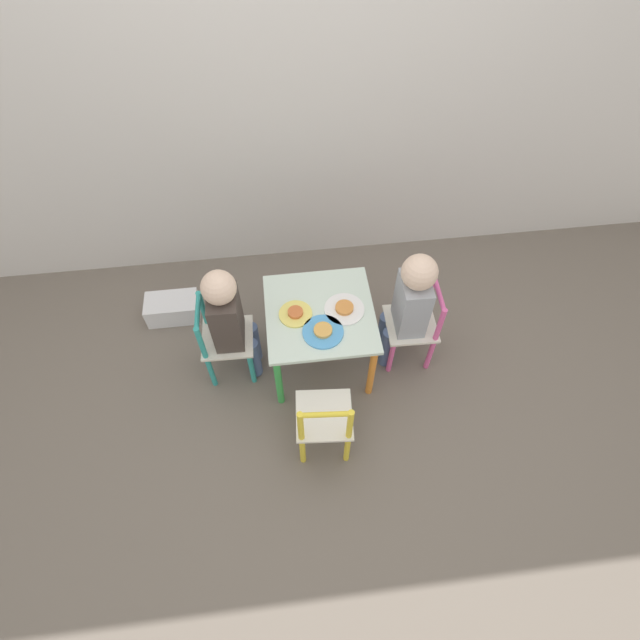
% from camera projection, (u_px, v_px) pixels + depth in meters
% --- Properties ---
extents(ground_plane, '(6.00, 6.00, 0.00)m').
position_uv_depth(ground_plane, '(320.00, 358.00, 2.81)').
color(ground_plane, '#6B6056').
extents(house_wall, '(6.00, 0.06, 2.60)m').
position_uv_depth(house_wall, '(297.00, 46.00, 2.26)').
color(house_wall, silver).
rests_on(house_wall, ground_plane).
extents(kids_table, '(0.54, 0.54, 0.44)m').
position_uv_depth(kids_table, '(320.00, 320.00, 2.51)').
color(kids_table, silver).
rests_on(kids_table, ground_plane).
extents(chair_teal, '(0.27, 0.27, 0.53)m').
position_uv_depth(chair_teal, '(224.00, 340.00, 2.57)').
color(chair_teal, silver).
rests_on(chair_teal, ground_plane).
extents(chair_pink, '(0.27, 0.27, 0.53)m').
position_uv_depth(chair_pink, '(414.00, 325.00, 2.62)').
color(chair_pink, silver).
rests_on(chair_pink, ground_plane).
extents(chair_yellow, '(0.28, 0.28, 0.53)m').
position_uv_depth(chair_yellow, '(324.00, 422.00, 2.31)').
color(chair_yellow, silver).
rests_on(chair_yellow, ground_plane).
extents(child_left, '(0.22, 0.20, 0.76)m').
position_uv_depth(child_left, '(230.00, 317.00, 2.41)').
color(child_left, '#4C608E').
rests_on(child_left, ground_plane).
extents(child_right, '(0.22, 0.20, 0.77)m').
position_uv_depth(child_right, '(409.00, 302.00, 2.45)').
color(child_right, '#4C608E').
rests_on(child_right, ground_plane).
extents(plate_left, '(0.16, 0.16, 0.03)m').
position_uv_depth(plate_left, '(296.00, 314.00, 2.44)').
color(plate_left, '#EADB66').
rests_on(plate_left, kids_table).
extents(plate_right, '(0.20, 0.20, 0.03)m').
position_uv_depth(plate_right, '(344.00, 309.00, 2.46)').
color(plate_right, white).
rests_on(plate_right, kids_table).
extents(plate_front, '(0.20, 0.20, 0.03)m').
position_uv_depth(plate_front, '(323.00, 331.00, 2.38)').
color(plate_front, '#4C9EE0').
rests_on(plate_front, kids_table).
extents(storage_bin, '(0.30, 0.17, 0.14)m').
position_uv_depth(storage_bin, '(173.00, 308.00, 2.93)').
color(storage_bin, silver).
rests_on(storage_bin, ground_plane).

